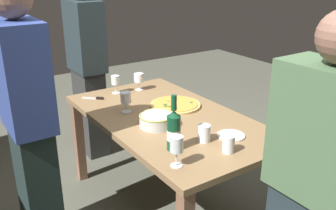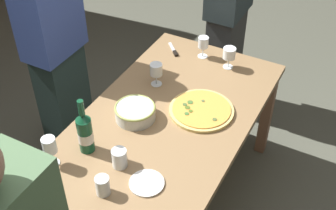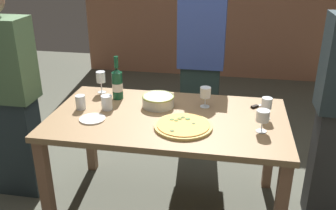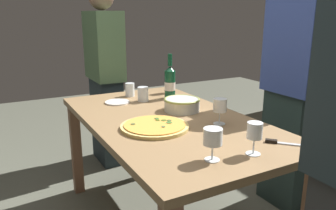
{
  "view_description": "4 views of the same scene",
  "coord_description": "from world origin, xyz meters",
  "px_view_note": "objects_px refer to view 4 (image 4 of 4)",
  "views": [
    {
      "loc": [
        -1.99,
        1.34,
        1.75
      ],
      "look_at": [
        0.0,
        0.0,
        0.83
      ],
      "focal_mm": 39.87,
      "sensor_mm": 36.0,
      "label": 1
    },
    {
      "loc": [
        -1.68,
        -0.89,
        2.43
      ],
      "look_at": [
        0.0,
        0.0,
        0.83
      ],
      "focal_mm": 47.72,
      "sensor_mm": 36.0,
      "label": 2
    },
    {
      "loc": [
        0.4,
        -2.25,
        1.82
      ],
      "look_at": [
        0.0,
        0.0,
        0.83
      ],
      "focal_mm": 39.71,
      "sensor_mm": 36.0,
      "label": 3
    },
    {
      "loc": [
        1.67,
        -0.91,
        1.35
      ],
      "look_at": [
        0.0,
        0.0,
        0.83
      ],
      "focal_mm": 35.64,
      "sensor_mm": 36.0,
      "label": 4
    }
  ],
  "objects_px": {
    "serving_bowl": "(182,104)",
    "wine_glass_far_right": "(255,132)",
    "wine_bottle": "(170,82)",
    "wine_glass_by_bottle": "(171,78)",
    "pizza": "(155,126)",
    "wine_glass_far_left": "(220,107)",
    "cup_ceramic": "(130,90)",
    "person_guest_right": "(105,77)",
    "pizza_knife": "(279,142)",
    "dining_table": "(168,133)",
    "side_plate": "(117,102)",
    "person_host": "(293,88)",
    "cup_amber": "(143,94)",
    "wine_glass_near_pizza": "(213,137)"
  },
  "relations": [
    {
      "from": "side_plate",
      "to": "person_guest_right",
      "type": "bearing_deg",
      "value": 168.22
    },
    {
      "from": "cup_amber",
      "to": "cup_ceramic",
      "type": "relative_size",
      "value": 1.02
    },
    {
      "from": "cup_amber",
      "to": "dining_table",
      "type": "bearing_deg",
      "value": -4.94
    },
    {
      "from": "cup_amber",
      "to": "person_guest_right",
      "type": "xyz_separation_m",
      "value": [
        -0.76,
        -0.03,
        0.0
      ]
    },
    {
      "from": "wine_glass_near_pizza",
      "to": "wine_glass_far_right",
      "type": "bearing_deg",
      "value": 79.82
    },
    {
      "from": "wine_glass_by_bottle",
      "to": "person_guest_right",
      "type": "bearing_deg",
      "value": -151.21
    },
    {
      "from": "dining_table",
      "to": "person_host",
      "type": "relative_size",
      "value": 0.94
    },
    {
      "from": "serving_bowl",
      "to": "wine_glass_far_right",
      "type": "height_order",
      "value": "wine_glass_far_right"
    },
    {
      "from": "person_guest_right",
      "to": "pizza_knife",
      "type": "bearing_deg",
      "value": 8.8
    },
    {
      "from": "pizza",
      "to": "wine_glass_far_right",
      "type": "xyz_separation_m",
      "value": [
        0.52,
        0.23,
        0.09
      ]
    },
    {
      "from": "side_plate",
      "to": "wine_glass_by_bottle",
      "type": "bearing_deg",
      "value": 102.2
    },
    {
      "from": "wine_bottle",
      "to": "person_guest_right",
      "type": "height_order",
      "value": "person_guest_right"
    },
    {
      "from": "wine_bottle",
      "to": "pizza_knife",
      "type": "bearing_deg",
      "value": 1.49
    },
    {
      "from": "wine_glass_far_left",
      "to": "wine_glass_by_bottle",
      "type": "bearing_deg",
      "value": 170.38
    },
    {
      "from": "wine_glass_by_bottle",
      "to": "side_plate",
      "type": "xyz_separation_m",
      "value": [
        0.1,
        -0.49,
        -0.11
      ]
    },
    {
      "from": "serving_bowl",
      "to": "person_host",
      "type": "height_order",
      "value": "person_host"
    },
    {
      "from": "pizza_knife",
      "to": "person_guest_right",
      "type": "bearing_deg",
      "value": -171.59
    },
    {
      "from": "wine_glass_by_bottle",
      "to": "person_guest_right",
      "type": "height_order",
      "value": "person_guest_right"
    },
    {
      "from": "serving_bowl",
      "to": "cup_amber",
      "type": "bearing_deg",
      "value": -161.21
    },
    {
      "from": "dining_table",
      "to": "pizza",
      "type": "relative_size",
      "value": 4.28
    },
    {
      "from": "wine_glass_by_bottle",
      "to": "cup_ceramic",
      "type": "height_order",
      "value": "wine_glass_by_bottle"
    },
    {
      "from": "wine_bottle",
      "to": "wine_glass_by_bottle",
      "type": "distance_m",
      "value": 0.19
    },
    {
      "from": "wine_glass_far_left",
      "to": "dining_table",
      "type": "bearing_deg",
      "value": -138.7
    },
    {
      "from": "wine_glass_far_right",
      "to": "cup_ceramic",
      "type": "distance_m",
      "value": 1.28
    },
    {
      "from": "dining_table",
      "to": "side_plate",
      "type": "bearing_deg",
      "value": -163.81
    },
    {
      "from": "wine_glass_by_bottle",
      "to": "person_host",
      "type": "relative_size",
      "value": 0.1
    },
    {
      "from": "wine_glass_far_left",
      "to": "person_guest_right",
      "type": "bearing_deg",
      "value": -172.22
    },
    {
      "from": "wine_bottle",
      "to": "wine_glass_far_left",
      "type": "relative_size",
      "value": 2.21
    },
    {
      "from": "pizza",
      "to": "wine_glass_far_right",
      "type": "relative_size",
      "value": 2.53
    },
    {
      "from": "pizza",
      "to": "wine_glass_by_bottle",
      "type": "xyz_separation_m",
      "value": [
        -0.72,
        0.5,
        0.11
      ]
    },
    {
      "from": "wine_glass_by_bottle",
      "to": "person_guest_right",
      "type": "distance_m",
      "value": 0.7
    },
    {
      "from": "side_plate",
      "to": "dining_table",
      "type": "bearing_deg",
      "value": 16.19
    },
    {
      "from": "cup_ceramic",
      "to": "person_guest_right",
      "type": "xyz_separation_m",
      "value": [
        -0.57,
        -0.0,
        0.0
      ]
    },
    {
      "from": "dining_table",
      "to": "cup_amber",
      "type": "xyz_separation_m",
      "value": [
        -0.44,
        0.04,
        0.14
      ]
    },
    {
      "from": "wine_glass_far_right",
      "to": "cup_ceramic",
      "type": "bearing_deg",
      "value": -177.02
    },
    {
      "from": "cup_amber",
      "to": "side_plate",
      "type": "distance_m",
      "value": 0.19
    },
    {
      "from": "wine_glass_far_left",
      "to": "pizza_knife",
      "type": "relative_size",
      "value": 1.04
    },
    {
      "from": "wine_bottle",
      "to": "wine_glass_far_left",
      "type": "xyz_separation_m",
      "value": [
        0.66,
        -0.04,
        -0.02
      ]
    },
    {
      "from": "pizza_knife",
      "to": "cup_ceramic",
      "type": "bearing_deg",
      "value": -168.0
    },
    {
      "from": "pizza_knife",
      "to": "wine_glass_by_bottle",
      "type": "bearing_deg",
      "value": 176.76
    },
    {
      "from": "person_host",
      "to": "pizza",
      "type": "bearing_deg",
      "value": 8.03
    },
    {
      "from": "side_plate",
      "to": "pizza_knife",
      "type": "relative_size",
      "value": 1.21
    },
    {
      "from": "pizza_knife",
      "to": "serving_bowl",
      "type": "bearing_deg",
      "value": -170.35
    },
    {
      "from": "wine_bottle",
      "to": "cup_ceramic",
      "type": "bearing_deg",
      "value": -130.23
    },
    {
      "from": "serving_bowl",
      "to": "wine_glass_far_left",
      "type": "height_order",
      "value": "wine_glass_far_left"
    },
    {
      "from": "wine_glass_far_left",
      "to": "person_host",
      "type": "bearing_deg",
      "value": 98.04
    },
    {
      "from": "wine_glass_far_left",
      "to": "wine_glass_far_right",
      "type": "distance_m",
      "value": 0.43
    },
    {
      "from": "wine_glass_by_bottle",
      "to": "cup_amber",
      "type": "height_order",
      "value": "wine_glass_by_bottle"
    },
    {
      "from": "serving_bowl",
      "to": "person_guest_right",
      "type": "distance_m",
      "value": 1.11
    },
    {
      "from": "person_host",
      "to": "wine_glass_by_bottle",
      "type": "bearing_deg",
      "value": -44.11
    }
  ]
}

